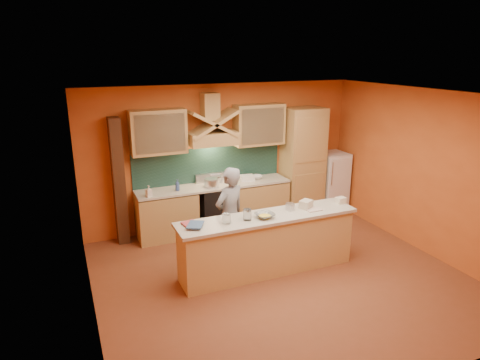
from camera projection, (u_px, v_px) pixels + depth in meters
name	position (u px, v px, depth m)	size (l,w,h in m)	color
floor	(281.00, 278.00, 6.65)	(5.50, 5.00, 0.01)	brown
ceiling	(287.00, 96.00, 5.84)	(5.50, 5.00, 0.01)	white
wall_back	(223.00, 156.00, 8.45)	(5.50, 0.02, 2.80)	#C96027
wall_front	(411.00, 270.00, 4.04)	(5.50, 0.02, 2.80)	#C96027
wall_left	(86.00, 221.00, 5.21)	(0.02, 5.00, 2.80)	#C96027
wall_right	(426.00, 173.00, 7.28)	(0.02, 5.00, 2.80)	#C96027
base_cabinet_left	(167.00, 216.00, 7.99)	(1.10, 0.60, 0.86)	tan
base_cabinet_right	(258.00, 202.00, 8.71)	(1.10, 0.60, 0.86)	tan
counter_top	(214.00, 186.00, 8.21)	(3.00, 0.62, 0.04)	beige
stove	(215.00, 208.00, 8.34)	(0.60, 0.58, 0.90)	black
backsplash	(209.00, 165.00, 8.36)	(3.00, 0.03, 0.70)	#18352E
range_hood	(212.00, 138.00, 7.99)	(0.92, 0.50, 0.24)	tan
hood_chimney	(210.00, 106.00, 7.91)	(0.30, 0.30, 0.50)	tan
upper_cabinet_left	(158.00, 132.00, 7.63)	(1.00, 0.35, 0.80)	tan
upper_cabinet_right	(259.00, 125.00, 8.38)	(1.00, 0.35, 0.80)	tan
pantry_column	(302.00, 163.00, 8.87)	(0.80, 0.60, 2.30)	tan
fridge	(331.00, 182.00, 9.30)	(0.58, 0.60, 1.30)	white
trim_column_left	(119.00, 182.00, 7.62)	(0.20, 0.30, 2.30)	#472816
island_body	(267.00, 245.00, 6.75)	(2.80, 0.55, 0.88)	#DFB972
island_top	(268.00, 217.00, 6.61)	(2.90, 0.62, 0.05)	beige
person	(230.00, 215.00, 6.99)	(0.59, 0.39, 1.62)	gray
pot_large	(211.00, 184.00, 8.07)	(0.27, 0.27, 0.17)	silver
pot_small	(216.00, 180.00, 8.36)	(0.20, 0.20, 0.13)	silver
soap_bottle_a	(149.00, 191.00, 7.51)	(0.09, 0.09, 0.21)	silver
soap_bottle_b	(177.00, 185.00, 7.84)	(0.08, 0.08, 0.21)	#334D8D
bowl_back	(257.00, 177.00, 8.60)	(0.21, 0.21, 0.07)	silver
dish_rack	(247.00, 178.00, 8.49)	(0.28, 0.22, 0.10)	white
book_lower	(184.00, 226.00, 6.18)	(0.21, 0.29, 0.03)	#BC4348
book_upper	(188.00, 225.00, 6.18)	(0.22, 0.30, 0.02)	#3D5B86
jar_large	(247.00, 215.00, 6.41)	(0.12, 0.12, 0.17)	silver
jar_small	(226.00, 219.00, 6.29)	(0.13, 0.13, 0.15)	white
kitchen_scale	(290.00, 207.00, 6.83)	(0.11, 0.11, 0.09)	silver
mixing_bowl	(265.00, 216.00, 6.51)	(0.29, 0.29, 0.07)	white
cloth	(313.00, 209.00, 6.84)	(0.24, 0.18, 0.02)	beige
grocery_bag_a	(306.00, 204.00, 6.91)	(0.20, 0.16, 0.13)	beige
grocery_bag_b	(341.00, 200.00, 7.14)	(0.16, 0.12, 0.10)	beige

